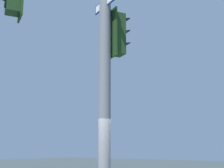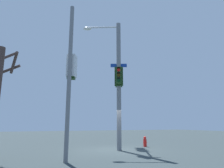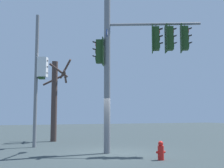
% 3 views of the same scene
% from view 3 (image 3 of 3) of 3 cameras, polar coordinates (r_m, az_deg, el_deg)
% --- Properties ---
extents(ground_plane, '(80.00, 80.00, 0.00)m').
position_cam_3_polar(ground_plane, '(13.80, -0.22, -13.27)').
color(ground_plane, '#2F3A3C').
extents(main_signal_pole_assembly, '(4.63, 4.28, 8.59)m').
position_cam_3_polar(main_signal_pole_assembly, '(13.94, 3.03, 7.06)').
color(main_signal_pole_assembly, slate).
rests_on(main_signal_pole_assembly, ground).
extents(secondary_pole_assembly, '(0.73, 0.59, 7.33)m').
position_cam_3_polar(secondary_pole_assembly, '(16.64, -13.90, 2.10)').
color(secondary_pole_assembly, slate).
rests_on(secondary_pole_assembly, ground).
extents(fire_hydrant, '(0.38, 0.24, 0.73)m').
position_cam_3_polar(fire_hydrant, '(11.79, 9.47, -12.75)').
color(fire_hydrant, red).
rests_on(fire_hydrant, ground).
extents(bare_tree_across_street, '(1.63, 1.92, 5.46)m').
position_cam_3_polar(bare_tree_across_street, '(19.91, -11.02, -2.55)').
color(bare_tree_across_street, '#453530').
rests_on(bare_tree_across_street, ground).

